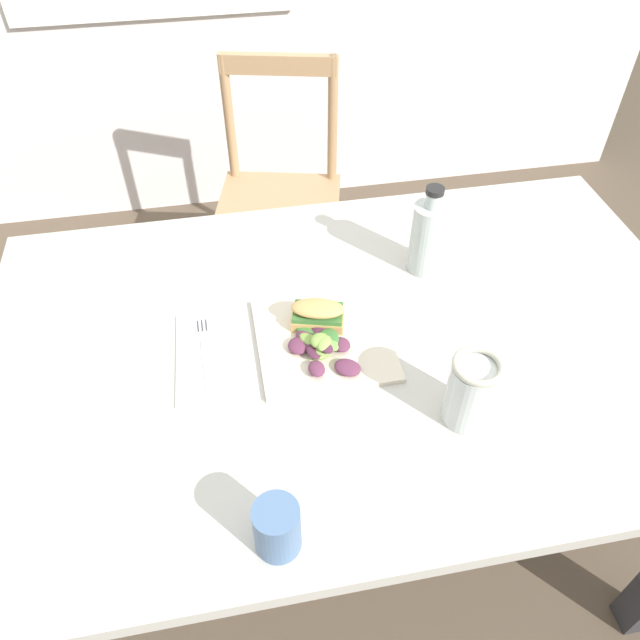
# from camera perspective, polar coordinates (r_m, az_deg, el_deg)

# --- Properties ---
(ground_plane) EXTENTS (7.29, 7.29, 0.00)m
(ground_plane) POSITION_cam_1_polar(r_m,az_deg,el_deg) (1.74, -2.13, -21.84)
(ground_plane) COLOR brown
(dining_table) EXTENTS (1.43, 0.92, 0.74)m
(dining_table) POSITION_cam_1_polar(r_m,az_deg,el_deg) (1.27, 2.96, -5.13)
(dining_table) COLOR #BCB7AD
(dining_table) RESTS_ON ground
(chair_wooden_far) EXTENTS (0.48, 0.48, 0.87)m
(chair_wooden_far) POSITION_cam_1_polar(r_m,az_deg,el_deg) (2.08, -3.83, 11.32)
(chair_wooden_far) COLOR tan
(chair_wooden_far) RESTS_ON ground
(plate_lunch) EXTENTS (0.25, 0.25, 0.01)m
(plate_lunch) POSITION_cam_1_polar(r_m,az_deg,el_deg) (1.17, 0.36, -1.88)
(plate_lunch) COLOR beige
(plate_lunch) RESTS_ON dining_table
(sandwich_half_front) EXTENTS (0.11, 0.09, 0.06)m
(sandwich_half_front) POSITION_cam_1_polar(r_m,az_deg,el_deg) (1.17, -0.21, 0.58)
(sandwich_half_front) COLOR tan
(sandwich_half_front) RESTS_ON plate_lunch
(salad_mixed_greens) EXTENTS (0.13, 0.17, 0.04)m
(salad_mixed_greens) POSITION_cam_1_polar(r_m,az_deg,el_deg) (1.14, 0.03, -2.29)
(salad_mixed_greens) COLOR #84A84C
(salad_mixed_greens) RESTS_ON plate_lunch
(napkin_folded) EXTENTS (0.12, 0.24, 0.00)m
(napkin_folded) POSITION_cam_1_polar(r_m,az_deg,el_deg) (1.17, -10.69, -3.35)
(napkin_folded) COLOR white
(napkin_folded) RESTS_ON dining_table
(fork_on_napkin) EXTENTS (0.03, 0.19, 0.00)m
(fork_on_napkin) POSITION_cam_1_polar(r_m,az_deg,el_deg) (1.18, -10.78, -2.61)
(fork_on_napkin) COLOR silver
(fork_on_napkin) RESTS_ON napkin_folded
(bottle_cold_brew) EXTENTS (0.07, 0.07, 0.20)m
(bottle_cold_brew) POSITION_cam_1_polar(r_m,az_deg,el_deg) (1.31, 10.04, 7.38)
(bottle_cold_brew) COLOR black
(bottle_cold_brew) RESTS_ON dining_table
(mason_jar_iced_tea) EXTENTS (0.08, 0.08, 0.14)m
(mason_jar_iced_tea) POSITION_cam_1_polar(r_m,az_deg,el_deg) (1.04, 13.95, -6.70)
(mason_jar_iced_tea) COLOR #C67528
(mason_jar_iced_tea) RESTS_ON dining_table
(cup_extra_side) EXTENTS (0.07, 0.07, 0.09)m
(cup_extra_side) POSITION_cam_1_polar(r_m,az_deg,el_deg) (0.91, -4.05, -18.87)
(cup_extra_side) COLOR #4C6B93
(cup_extra_side) RESTS_ON dining_table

